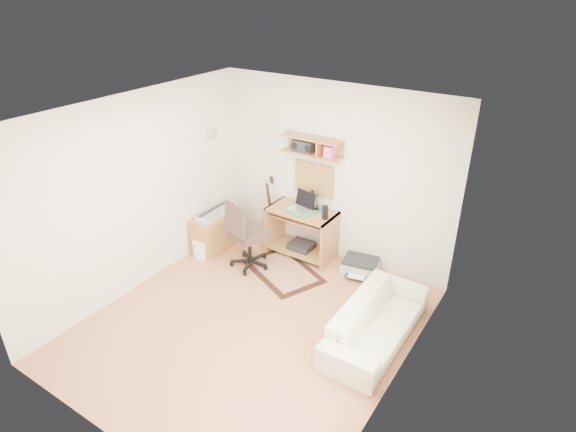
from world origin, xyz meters
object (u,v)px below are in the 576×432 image
Objects in this scene: task_chair at (249,234)px; sofa at (377,315)px; cabinet at (219,230)px; desk at (302,233)px; printer at (361,267)px.

task_chair reaches higher than sofa.
cabinet is 3.03m from sofa.
sofa is at bearing -12.64° from cabinet.
cabinet is (-1.23, -0.47, -0.10)m from desk.
task_chair is 2.25m from sofa.
desk is 1.01m from printer.
printer is (1.43, 0.73, -0.45)m from task_chair.
sofa reaches higher than printer.
printer is at bearing 42.72° from task_chair.
sofa is at bearing -68.45° from printer.
task_chair is 1.67m from printer.
task_chair is 1.18× the size of cabinet.
sofa is (1.73, -1.13, -0.04)m from desk.
desk is at bearing 172.26° from printer.
task_chair is at bearing -14.99° from cabinet.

